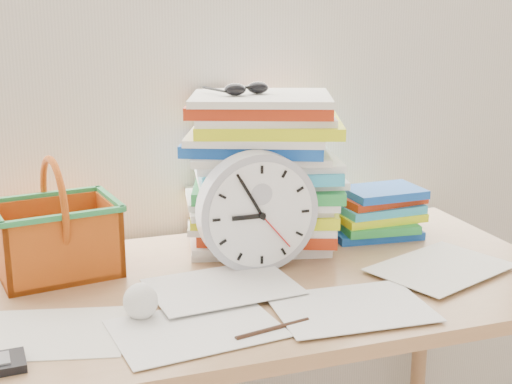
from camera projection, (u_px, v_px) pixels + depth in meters
name	position (u px, v px, depth m)	size (l,w,h in m)	color
curtain	(191.00, 12.00, 1.72)	(2.40, 0.01, 2.50)	silver
desk	(240.00, 313.00, 1.54)	(1.40, 0.70, 0.75)	#A3774C
paper_stack	(263.00, 171.00, 1.70)	(0.36, 0.30, 0.37)	white
clock	(257.00, 212.00, 1.55)	(0.27, 0.27, 0.05)	#ABACB7
sunglasses	(247.00, 89.00, 1.63)	(0.13, 0.11, 0.03)	black
book_stack	(375.00, 211.00, 1.81)	(0.24, 0.19, 0.12)	white
basket	(55.00, 217.00, 1.53)	(0.25, 0.20, 0.25)	#CE5914
crumpled_ball	(140.00, 301.00, 1.33)	(0.07, 0.07, 0.07)	white
pen	(273.00, 329.00, 1.28)	(0.01, 0.01, 0.15)	black
scattered_papers	(240.00, 278.00, 1.51)	(1.26, 0.42, 0.02)	white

